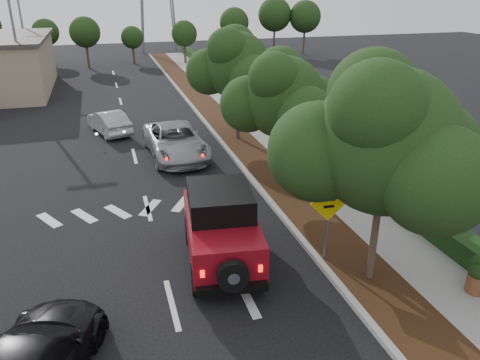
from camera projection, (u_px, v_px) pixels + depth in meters
name	position (u px, v px, depth m)	size (l,w,h in m)	color
ground	(172.00, 304.00, 12.41)	(120.00, 120.00, 0.00)	black
curb	(225.00, 146.00, 24.18)	(0.20, 70.00, 0.15)	#9E9B93
planting_strip	(243.00, 145.00, 24.45)	(1.80, 70.00, 0.12)	black
sidewalk	(277.00, 141.00, 24.94)	(2.00, 70.00, 0.12)	gray
hedge	(302.00, 133.00, 25.18)	(0.80, 70.00, 0.80)	black
transmission_tower	(160.00, 53.00, 56.37)	(7.00, 4.00, 28.00)	slate
street_tree_near	(369.00, 280.00, 13.43)	(3.80, 3.80, 5.92)	black
street_tree_mid	(281.00, 186.00, 19.61)	(3.20, 3.20, 5.32)	black
street_tree_far	(238.00, 140.00, 25.35)	(3.40, 3.40, 5.62)	black
light_pole_a	(27.00, 101.00, 33.68)	(2.00, 0.22, 9.00)	slate
light_pole_b	(30.00, 73.00, 44.02)	(2.00, 0.22, 9.00)	slate
red_jeep	(221.00, 225.00, 14.02)	(2.47, 4.65, 2.31)	black
silver_suv_ahead	(175.00, 141.00, 22.74)	(2.54, 5.51, 1.53)	#96999D
silver_sedan_oncoming	(109.00, 122.00, 26.32)	(1.36, 3.90, 1.28)	#A3A5AB
speed_hump_sign	(328.00, 212.00, 13.67)	(1.14, 0.14, 2.44)	slate
terracotta_planter	(480.00, 270.00, 12.47)	(0.68, 0.68, 1.19)	brown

